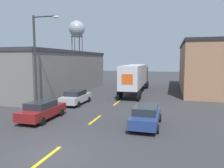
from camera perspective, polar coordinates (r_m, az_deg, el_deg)
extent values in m
plane|color=#333335|center=(12.13, -15.75, -17.24)|extent=(160.00, 160.00, 0.00)
cube|color=gold|center=(11.82, -16.80, -17.90)|extent=(0.20, 2.75, 0.01)
cube|color=gold|center=(17.82, -4.43, -9.27)|extent=(0.20, 2.75, 0.01)
cube|color=gold|center=(24.40, 1.26, -4.96)|extent=(0.20, 2.75, 0.01)
cube|color=slate|center=(34.37, -14.90, 2.88)|extent=(8.50, 22.42, 5.66)
cube|color=#333338|center=(34.33, -15.04, 7.94)|extent=(8.70, 22.62, 0.40)
cube|color=#9E7051|center=(37.14, 26.52, 3.66)|extent=(11.40, 19.51, 6.93)
cube|color=#232326|center=(37.19, 26.80, 9.30)|extent=(11.60, 19.71, 0.40)
cube|color=black|center=(37.57, 7.49, 2.15)|extent=(2.29, 3.03, 3.03)
cube|color=silver|center=(30.17, 5.88, 2.20)|extent=(2.61, 11.36, 2.88)
cube|color=#E55619|center=(24.60, 3.99, 1.27)|extent=(1.28, 0.06, 1.15)
cylinder|color=black|center=(37.97, 9.27, -0.14)|extent=(0.31, 1.09, 1.08)
cylinder|color=black|center=(38.23, 5.79, -0.04)|extent=(0.31, 1.09, 1.08)
cylinder|color=black|center=(36.79, 9.11, -0.34)|extent=(0.31, 1.09, 1.08)
cylinder|color=black|center=(37.06, 5.53, -0.24)|extent=(0.31, 1.09, 1.08)
cylinder|color=black|center=(26.86, 7.23, -2.80)|extent=(0.31, 1.09, 1.08)
cylinder|color=black|center=(27.23, 2.36, -2.63)|extent=(0.31, 1.09, 1.08)
cylinder|color=black|center=(25.49, 6.85, -3.29)|extent=(0.31, 1.09, 1.08)
cylinder|color=black|center=(25.88, 1.73, -3.10)|extent=(0.31, 1.09, 1.08)
cube|color=#B2B2B7|center=(24.01, -9.38, -3.67)|extent=(1.84, 4.59, 0.69)
cube|color=#23282D|center=(23.79, -9.55, -2.29)|extent=(1.62, 2.39, 0.51)
cylinder|color=black|center=(25.00, -6.07, -4.02)|extent=(0.22, 0.61, 0.61)
cylinder|color=black|center=(25.73, -9.90, -3.79)|extent=(0.22, 0.61, 0.61)
cylinder|color=black|center=(22.43, -8.76, -5.27)|extent=(0.22, 0.61, 0.61)
cylinder|color=black|center=(23.24, -12.92, -4.95)|extent=(0.22, 0.61, 0.61)
cube|color=maroon|center=(18.56, -17.73, -6.87)|extent=(1.84, 4.59, 0.69)
cube|color=#23282D|center=(18.32, -18.03, -5.12)|extent=(1.62, 2.39, 0.51)
cylinder|color=black|center=(19.36, -13.07, -7.24)|extent=(0.22, 0.61, 0.61)
cylinder|color=black|center=(20.29, -17.67, -6.75)|extent=(0.22, 0.61, 0.61)
cylinder|color=black|center=(17.00, -17.71, -9.30)|extent=(0.22, 0.61, 0.61)
cylinder|color=black|center=(18.05, -22.66, -8.57)|extent=(0.22, 0.61, 0.61)
cube|color=navy|center=(16.17, 8.81, -8.60)|extent=(1.84, 4.59, 0.69)
cube|color=#23282D|center=(15.89, 8.79, -6.62)|extent=(1.62, 2.39, 0.51)
cylinder|color=black|center=(17.56, 12.36, -8.64)|extent=(0.22, 0.61, 0.61)
cylinder|color=black|center=(17.74, 6.35, -8.37)|extent=(0.22, 0.61, 0.61)
cylinder|color=black|center=(14.83, 11.73, -11.45)|extent=(0.22, 0.61, 0.61)
cylinder|color=black|center=(15.05, 4.58, -11.06)|extent=(0.22, 0.61, 0.61)
cylinder|color=#47474C|center=(68.74, -7.75, 7.41)|extent=(0.28, 0.28, 12.14)
cylinder|color=#47474C|center=(71.00, -8.48, 7.36)|extent=(0.28, 0.28, 12.14)
cylinder|color=#47474C|center=(70.17, -10.35, 7.34)|extent=(0.28, 0.28, 12.14)
cylinder|color=#47474C|center=(67.88, -9.67, 7.39)|extent=(0.28, 0.28, 12.14)
cylinder|color=#4C4C51|center=(69.79, -9.15, 12.20)|extent=(3.72, 3.72, 0.30)
sphere|color=#939EA8|center=(70.06, -9.19, 14.06)|extent=(4.91, 4.91, 4.91)
cylinder|color=#2D2D30|center=(21.34, -19.40, 4.87)|extent=(0.20, 0.20, 8.75)
cylinder|color=#2D2D30|center=(21.05, -17.22, 16.50)|extent=(2.26, 0.11, 0.11)
ellipsoid|color=silver|center=(20.46, -14.43, 16.60)|extent=(0.56, 0.32, 0.22)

